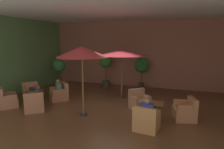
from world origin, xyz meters
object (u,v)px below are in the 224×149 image
at_px(armchair_front_right_north, 185,111).
at_px(potted_tree_left_corner, 59,67).
at_px(cafe_table_front_left, 35,94).
at_px(cafe_table_front_right, 155,106).
at_px(armchair_front_right_south, 146,121).
at_px(patio_umbrella_center_beige, 122,53).
at_px(armchair_front_left_north, 60,94).
at_px(armchair_front_right_east, 139,102).
at_px(potted_tree_mid_right, 142,67).
at_px(armchair_front_left_east, 31,92).
at_px(iced_drink_cup, 34,90).
at_px(patio_umbrella_tall_red, 82,52).
at_px(patron_by_window, 58,86).
at_px(open_laptop, 33,90).
at_px(armchair_front_left_west, 34,104).
at_px(armchair_front_left_south, 8,100).
at_px(patron_blue_shirt, 147,109).
at_px(potted_tree_mid_left, 106,65).

height_order(armchair_front_right_north, potted_tree_left_corner, potted_tree_left_corner).
height_order(cafe_table_front_left, cafe_table_front_right, same).
bearing_deg(armchair_front_right_south, patio_umbrella_center_beige, 119.39).
height_order(armchair_front_left_north, patio_umbrella_center_beige, patio_umbrella_center_beige).
xyz_separation_m(patio_umbrella_center_beige, potted_tree_left_corner, (-4.12, 0.50, -1.01)).
distance_m(armchair_front_left_north, armchair_front_right_east, 4.00).
bearing_deg(patio_umbrella_center_beige, potted_tree_mid_right, 75.80).
bearing_deg(armchair_front_left_east, iced_drink_cup, -40.82).
bearing_deg(cafe_table_front_right, patio_umbrella_center_beige, 131.45).
height_order(patio_umbrella_tall_red, patron_by_window, patio_umbrella_tall_red).
relative_size(potted_tree_mid_right, open_laptop, 5.56).
bearing_deg(armchair_front_left_east, armchair_front_left_west, -44.72).
relative_size(armchair_front_left_east, armchair_front_right_east, 1.03).
height_order(armchair_front_left_west, patio_umbrella_center_beige, patio_umbrella_center_beige).
relative_size(armchair_front_left_south, cafe_table_front_right, 1.62).
height_order(armchair_front_left_east, patron_by_window, patron_by_window).
relative_size(patio_umbrella_tall_red, patio_umbrella_center_beige, 1.09).
bearing_deg(armchair_front_left_south, potted_tree_left_corner, 88.16).
height_order(armchair_front_right_south, patio_umbrella_center_beige, patio_umbrella_center_beige).
xyz_separation_m(armchair_front_right_south, potted_tree_mid_right, (-1.37, 5.65, 1.05)).
height_order(patron_blue_shirt, open_laptop, patron_blue_shirt).
relative_size(armchair_front_left_north, potted_tree_mid_left, 0.58).
distance_m(armchair_front_right_east, patio_umbrella_tall_red, 3.24).
bearing_deg(armchair_front_right_north, patio_umbrella_tall_red, -166.00).
height_order(potted_tree_mid_left, patron_blue_shirt, potted_tree_mid_left).
bearing_deg(iced_drink_cup, armchair_front_left_east, 139.18).
distance_m(potted_tree_mid_right, iced_drink_cup, 6.22).
xyz_separation_m(armchair_front_right_north, iced_drink_cup, (-6.62, -0.41, 0.36)).
bearing_deg(patio_umbrella_tall_red, armchair_front_right_south, -10.25).
height_order(armchair_front_left_south, armchair_front_right_north, armchair_front_left_south).
height_order(armchair_front_right_north, patio_umbrella_center_beige, patio_umbrella_center_beige).
bearing_deg(armchair_front_left_east, potted_tree_mid_right, 38.03).
distance_m(cafe_table_front_left, open_laptop, 0.25).
relative_size(armchair_front_left_east, patio_umbrella_tall_red, 0.39).
bearing_deg(armchair_front_left_north, potted_tree_mid_left, 72.69).
relative_size(armchair_front_left_south, open_laptop, 3.04).
distance_m(cafe_table_front_left, armchair_front_right_south, 5.55).
bearing_deg(cafe_table_front_right, armchair_front_right_east, 134.09).
height_order(armchair_front_right_south, potted_tree_mid_right, potted_tree_mid_right).
distance_m(armchair_front_right_south, potted_tree_mid_left, 6.54).
height_order(armchair_front_right_north, potted_tree_mid_right, potted_tree_mid_right).
bearing_deg(cafe_table_front_right, potted_tree_left_corner, 155.51).
relative_size(cafe_table_front_right, potted_tree_mid_right, 0.34).
bearing_deg(armchair_front_left_south, armchair_front_right_south, -1.48).
xyz_separation_m(cafe_table_front_right, patron_by_window, (-4.82, 0.75, 0.22)).
height_order(cafe_table_front_left, armchair_front_right_north, armchair_front_right_north).
bearing_deg(patron_by_window, patio_umbrella_tall_red, -33.25).
distance_m(cafe_table_front_right, potted_tree_mid_right, 4.85).
relative_size(cafe_table_front_left, potted_tree_mid_right, 0.34).
height_order(armchair_front_left_east, armchair_front_left_west, armchair_front_left_west).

